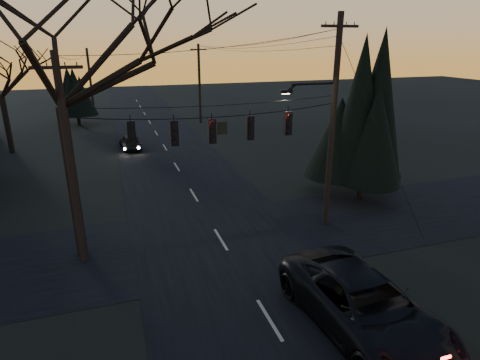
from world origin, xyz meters
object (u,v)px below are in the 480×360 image
object	(u,v)px
evergreen_right	(367,117)
suv_near	(363,305)
utility_pole_left	(84,261)
utility_pole_right	(325,224)
sedan_oncoming_a	(130,142)
utility_pole_far_l	(95,116)
utility_pole_far_r	(201,123)
bare_tree_left	(51,36)

from	to	relation	value
evergreen_right	suv_near	distance (m)	12.52
utility_pole_left	evergreen_right	size ratio (longest dim) A/B	1.01
utility_pole_right	sedan_oncoming_a	xyz separation A→B (m)	(-8.36, 18.42, 0.64)
utility_pole_far_l	sedan_oncoming_a	distance (m)	17.87
sedan_oncoming_a	utility_pole_far_r	bearing A→B (deg)	-136.26
bare_tree_left	evergreen_right	world-z (taller)	bare_tree_left
bare_tree_left	evergreen_right	xyz separation A→B (m)	(15.29, 1.97, -4.14)
utility_pole_right	suv_near	bearing A→B (deg)	-111.30
suv_near	sedan_oncoming_a	bearing A→B (deg)	98.10
evergreen_right	sedan_oncoming_a	world-z (taller)	evergreen_right
evergreen_right	sedan_oncoming_a	distance (m)	20.33
evergreen_right	utility_pole_right	bearing A→B (deg)	-145.04
utility_pole_left	evergreen_right	distance (m)	16.16
evergreen_right	suv_near	xyz separation A→B (m)	(-6.57, -9.92, -3.91)
utility_pole_far_r	bare_tree_left	xyz separation A→B (m)	(-11.58, -27.38, 8.95)
bare_tree_left	suv_near	size ratio (longest dim) A/B	1.95
utility_pole_left	sedan_oncoming_a	bearing A→B (deg)	80.32
utility_pole_far_r	utility_pole_left	bearing A→B (deg)	-112.33
utility_pole_far_r	sedan_oncoming_a	size ratio (longest dim) A/B	2.26
utility_pole_far_r	evergreen_right	distance (m)	26.13
suv_near	utility_pole_far_l	bearing A→B (deg)	97.31
utility_pole_far_l	evergreen_right	distance (m)	37.02
utility_pole_left	utility_pole_far_l	distance (m)	36.00
utility_pole_right	utility_pole_far_r	distance (m)	28.00
utility_pole_left	suv_near	xyz separation A→B (m)	(8.64, -7.33, 0.91)
utility_pole_right	suv_near	xyz separation A→B (m)	(-2.86, -7.33, 0.91)
utility_pole_far_r	utility_pole_far_l	size ratio (longest dim) A/B	1.06
utility_pole_far_r	suv_near	world-z (taller)	utility_pole_far_r
utility_pole_left	bare_tree_left	xyz separation A→B (m)	(-0.08, 0.62, 8.95)
utility_pole_far_r	evergreen_right	xyz separation A→B (m)	(3.71, -25.41, 4.82)
utility_pole_right	utility_pole_far_l	xyz separation A→B (m)	(-11.50, 36.00, 0.00)
utility_pole_far_r	suv_near	bearing A→B (deg)	-94.63
suv_near	evergreen_right	bearing A→B (deg)	52.54
utility_pole_right	utility_pole_far_r	bearing A→B (deg)	90.00
utility_pole_left	bare_tree_left	bearing A→B (deg)	97.75
utility_pole_left	utility_pole_right	bearing A→B (deg)	0.00
utility_pole_right	suv_near	world-z (taller)	utility_pole_right
utility_pole_right	utility_pole_left	bearing A→B (deg)	180.00
sedan_oncoming_a	utility_pole_left	bearing A→B (deg)	75.16
utility_pole_far_r	sedan_oncoming_a	distance (m)	12.73
utility_pole_far_l	bare_tree_left	xyz separation A→B (m)	(-0.08, -35.38, 8.95)
utility_pole_far_r	utility_pole_far_l	world-z (taller)	utility_pole_far_r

